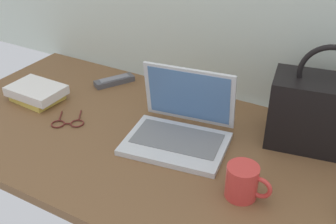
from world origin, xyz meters
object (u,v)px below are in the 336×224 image
(laptop, at_px, (180,126))
(eyeglasses, at_px, (68,123))
(remote_control_near, at_px, (114,81))
(handbag, at_px, (321,112))
(book_stack, at_px, (37,93))
(coffee_mug, at_px, (243,182))

(laptop, height_order, eyeglasses, laptop)
(remote_control_near, bearing_deg, handbag, -2.24)
(eyeglasses, distance_m, book_stack, 0.22)
(eyeglasses, bearing_deg, coffee_mug, -3.83)
(coffee_mug, relative_size, remote_control_near, 0.76)
(handbag, height_order, book_stack, handbag)
(remote_control_near, distance_m, handbag, 0.80)
(eyeglasses, bearing_deg, handbag, 21.30)
(laptop, bearing_deg, eyeglasses, -163.42)
(eyeglasses, bearing_deg, book_stack, 160.67)
(coffee_mug, xyz_separation_m, eyeglasses, (-0.64, 0.04, -0.04))
(laptop, height_order, book_stack, laptop)
(laptop, xyz_separation_m, eyeglasses, (-0.37, -0.11, -0.04))
(eyeglasses, height_order, handbag, handbag)
(handbag, xyz_separation_m, book_stack, (-0.96, -0.22, -0.09))
(remote_control_near, bearing_deg, laptop, -27.35)
(coffee_mug, bearing_deg, laptop, 150.02)
(laptop, relative_size, coffee_mug, 2.77)
(remote_control_near, bearing_deg, book_stack, -124.19)
(laptop, bearing_deg, coffee_mug, -29.98)
(handbag, bearing_deg, eyeglasses, -158.70)
(coffee_mug, bearing_deg, remote_control_near, 151.60)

